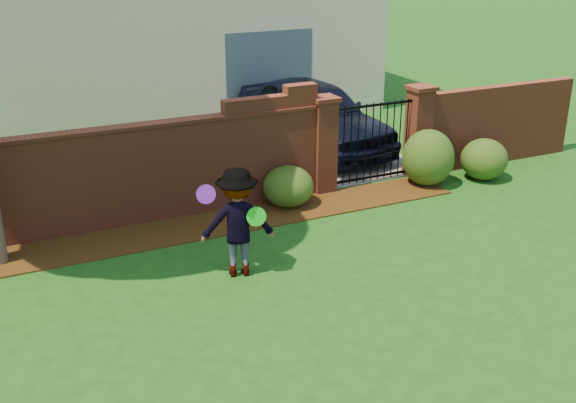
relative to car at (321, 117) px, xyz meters
name	(u,v)px	position (x,y,z in m)	size (l,w,h in m)	color
ground	(304,315)	(-3.58, -6.32, -0.80)	(80.00, 80.00, 0.01)	#184B12
mulch_bed	(165,233)	(-4.53, -2.99, -0.78)	(11.10, 1.08, 0.03)	#351E09
brick_wall	(88,179)	(-5.59, -2.32, 0.13)	(8.70, 0.31, 2.16)	maroon
brick_wall_return	(495,125)	(3.02, -2.32, 0.05)	(4.00, 0.25, 1.70)	maroon
pillar_left	(323,144)	(-1.18, -2.32, 0.16)	(0.50, 0.50, 1.88)	maroon
pillar_right	(419,131)	(1.02, -2.32, 0.16)	(0.50, 0.50, 1.88)	maroon
iron_gate	(372,142)	(-0.08, -2.32, 0.06)	(1.78, 0.03, 1.60)	black
driveway	(286,133)	(-0.08, 1.68, -0.79)	(3.20, 8.00, 0.01)	slate
car	(321,117)	(0.00, 0.00, 0.00)	(1.89, 4.68, 1.60)	black
shrub_left	(288,186)	(-2.12, -2.74, -0.41)	(0.94, 0.94, 0.77)	#214514
shrub_middle	(428,158)	(0.87, -2.90, -0.23)	(1.03, 1.03, 1.14)	#214514
shrub_right	(484,159)	(2.12, -3.10, -0.38)	(0.95, 0.95, 0.84)	#214514
man	(238,223)	(-3.94, -4.88, 0.03)	(1.07, 0.62, 1.66)	gray
frisbee_purple	(206,194)	(-4.37, -4.79, 0.52)	(0.28, 0.28, 0.03)	purple
frisbee_green	(256,217)	(-3.73, -5.10, 0.18)	(0.29, 0.29, 0.03)	#1ACA1F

